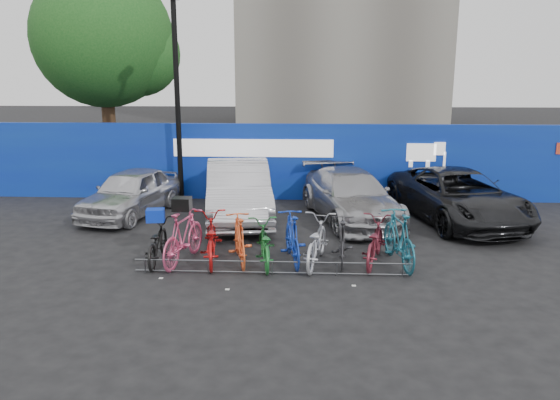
# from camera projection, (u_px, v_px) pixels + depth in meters

# --- Properties ---
(ground) EXTENTS (100.00, 100.00, 0.00)m
(ground) POSITION_uv_depth(u_px,v_px,m) (274.00, 264.00, 11.60)
(ground) COLOR black
(ground) RESTS_ON ground
(hoarding) EXTENTS (22.00, 0.18, 2.40)m
(hoarding) POSITION_uv_depth(u_px,v_px,m) (285.00, 162.00, 17.14)
(hoarding) COLOR #0B229C
(hoarding) RESTS_ON ground
(tree) EXTENTS (5.40, 5.20, 7.80)m
(tree) POSITION_uv_depth(u_px,v_px,m) (110.00, 41.00, 20.50)
(tree) COLOR #382314
(tree) RESTS_ON ground
(lamppost) EXTENTS (0.25, 0.50, 6.11)m
(lamppost) POSITION_uv_depth(u_px,v_px,m) (177.00, 96.00, 16.23)
(lamppost) COLOR black
(lamppost) RESTS_ON ground
(bike_rack) EXTENTS (5.60, 0.03, 0.30)m
(bike_rack) POSITION_uv_depth(u_px,v_px,m) (272.00, 267.00, 10.98)
(bike_rack) COLOR #595B60
(bike_rack) RESTS_ON ground
(car_0) EXTENTS (2.39, 4.14, 1.32)m
(car_0) POSITION_uv_depth(u_px,v_px,m) (131.00, 192.00, 15.38)
(car_0) COLOR silver
(car_0) RESTS_ON ground
(car_1) EXTENTS (2.37, 4.98, 1.58)m
(car_1) POSITION_uv_depth(u_px,v_px,m) (238.00, 191.00, 15.00)
(car_1) COLOR silver
(car_1) RESTS_ON ground
(car_2) EXTENTS (2.99, 4.94, 1.34)m
(car_2) POSITION_uv_depth(u_px,v_px,m) (351.00, 196.00, 14.93)
(car_2) COLOR #9F9FA4
(car_2) RESTS_ON ground
(car_3) EXTENTS (3.42, 5.43, 1.40)m
(car_3) POSITION_uv_depth(u_px,v_px,m) (457.00, 196.00, 14.76)
(car_3) COLOR black
(car_3) RESTS_ON ground
(bike_0) EXTENTS (0.70, 1.76, 0.91)m
(bike_0) POSITION_uv_depth(u_px,v_px,m) (157.00, 242.00, 11.65)
(bike_0) COLOR black
(bike_0) RESTS_ON ground
(bike_1) EXTENTS (0.96, 2.00, 1.16)m
(bike_1) POSITION_uv_depth(u_px,v_px,m) (183.00, 237.00, 11.60)
(bike_1) COLOR #D44975
(bike_1) RESTS_ON ground
(bike_2) EXTENTS (0.99, 2.04, 1.03)m
(bike_2) POSITION_uv_depth(u_px,v_px,m) (210.00, 239.00, 11.67)
(bike_2) COLOR #B41111
(bike_2) RESTS_ON ground
(bike_3) EXTENTS (0.88, 1.82, 1.05)m
(bike_3) POSITION_uv_depth(u_px,v_px,m) (240.00, 239.00, 11.60)
(bike_3) COLOR #FC602A
(bike_3) RESTS_ON ground
(bike_4) EXTENTS (0.87, 1.83, 0.93)m
(bike_4) POSITION_uv_depth(u_px,v_px,m) (264.00, 244.00, 11.49)
(bike_4) COLOR #1D702C
(bike_4) RESTS_ON ground
(bike_5) EXTENTS (0.83, 1.90, 1.10)m
(bike_5) POSITION_uv_depth(u_px,v_px,m) (292.00, 238.00, 11.60)
(bike_5) COLOR #1537B0
(bike_5) RESTS_ON ground
(bike_6) EXTENTS (1.04, 2.02, 1.01)m
(bike_6) POSITION_uv_depth(u_px,v_px,m) (316.00, 241.00, 11.52)
(bike_6) COLOR #B5B7BE
(bike_6) RESTS_ON ground
(bike_7) EXTENTS (0.56, 1.68, 0.99)m
(bike_7) POSITION_uv_depth(u_px,v_px,m) (342.00, 241.00, 11.59)
(bike_7) COLOR #29292B
(bike_7) RESTS_ON ground
(bike_8) EXTENTS (1.11, 1.97, 0.98)m
(bike_8) POSITION_uv_depth(u_px,v_px,m) (374.00, 242.00, 11.56)
(bike_8) COLOR maroon
(bike_8) RESTS_ON ground
(bike_9) EXTENTS (0.87, 2.03, 1.18)m
(bike_9) POSITION_uv_depth(u_px,v_px,m) (399.00, 238.00, 11.44)
(bike_9) COLOR #1C6378
(bike_9) RESTS_ON ground
(cargo_crate) EXTENTS (0.42, 0.34, 0.27)m
(cargo_crate) POSITION_uv_depth(u_px,v_px,m) (155.00, 215.00, 11.52)
(cargo_crate) COLOR #0A2AB4
(cargo_crate) RESTS_ON bike_0
(cargo_topcase) EXTENTS (0.38, 0.34, 0.27)m
(cargo_topcase) POSITION_uv_depth(u_px,v_px,m) (182.00, 204.00, 11.43)
(cargo_topcase) COLOR black
(cargo_topcase) RESTS_ON bike_1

